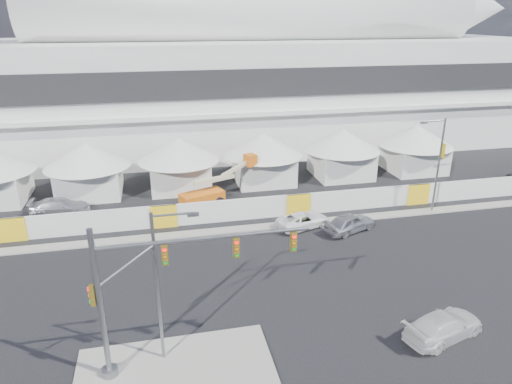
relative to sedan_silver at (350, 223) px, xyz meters
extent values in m
plane|color=black|center=(-9.21, -10.23, -0.79)|extent=(160.00, 160.00, 0.00)
cube|color=gray|center=(-15.21, -13.23, -0.72)|extent=(10.00, 5.00, 0.15)
cube|color=gray|center=(10.79, 2.27, -0.73)|extent=(80.00, 1.20, 0.12)
cube|color=silver|center=(-1.21, 31.77, 6.21)|extent=(80.00, 24.00, 14.00)
cube|color=black|center=(-1.21, 19.62, 9.01)|extent=(68.00, 0.30, 3.20)
cube|color=silver|center=(-1.21, 19.37, 5.51)|extent=(72.00, 0.80, 0.50)
cylinder|color=silver|center=(-1.21, 29.77, 16.99)|extent=(57.60, 8.40, 8.40)
cylinder|color=silver|center=(0.79, 29.77, 16.57)|extent=(51.60, 6.80, 6.80)
cylinder|color=silver|center=(2.79, 29.77, 16.15)|extent=(45.60, 5.20, 5.20)
cone|color=silver|center=(31.59, 29.77, 17.21)|extent=(8.00, 7.60, 7.60)
cube|color=silver|center=(-22.21, 13.77, 0.71)|extent=(6.00, 6.00, 3.00)
cone|color=silver|center=(-22.21, 13.77, 3.41)|extent=(8.40, 8.40, 2.40)
cube|color=silver|center=(-13.21, 13.77, 0.71)|extent=(6.00, 6.00, 3.00)
cone|color=silver|center=(-13.21, 13.77, 3.41)|extent=(8.40, 8.40, 2.40)
cube|color=silver|center=(-4.21, 13.77, 0.71)|extent=(6.00, 6.00, 3.00)
cone|color=silver|center=(-4.21, 13.77, 3.41)|extent=(8.40, 8.40, 2.40)
cube|color=silver|center=(4.79, 13.77, 0.71)|extent=(6.00, 6.00, 3.00)
cone|color=silver|center=(4.79, 13.77, 3.41)|extent=(8.40, 8.40, 2.40)
cube|color=silver|center=(13.79, 13.77, 0.71)|extent=(6.00, 6.00, 3.00)
cone|color=silver|center=(13.79, 13.77, 3.41)|extent=(8.40, 8.40, 2.40)
cube|color=silver|center=(-3.21, 4.27, 0.21)|extent=(70.00, 0.25, 2.00)
imported|color=#B1B2B6|center=(0.00, 0.00, 0.00)|extent=(3.45, 5.02, 1.59)
imported|color=white|center=(-3.55, 1.64, -0.13)|extent=(3.51, 5.18, 1.32)
imported|color=silver|center=(-0.30, -13.79, -0.05)|extent=(3.48, 5.49, 1.48)
imported|color=silver|center=(-24.43, 9.08, -0.04)|extent=(2.35, 5.27, 1.50)
cylinder|color=gray|center=(-18.44, -12.97, 3.41)|extent=(0.27, 0.27, 8.11)
cylinder|color=gray|center=(-18.44, -12.97, -0.44)|extent=(0.79, 0.79, 0.40)
cylinder|color=gray|center=(-13.35, -12.97, 6.45)|extent=(10.18, 0.18, 0.18)
cube|color=#594714|center=(-15.29, -12.97, 5.81)|extent=(0.32, 0.22, 1.05)
cube|color=#594714|center=(-11.91, -12.97, 5.81)|extent=(0.32, 0.22, 1.05)
cube|color=#594714|center=(-9.05, -12.97, 5.81)|extent=(0.32, 0.22, 1.05)
cube|color=#594714|center=(-18.72, -12.97, 4.09)|extent=(0.22, 0.32, 1.05)
cylinder|color=slate|center=(-15.77, -12.24, 3.52)|extent=(0.17, 0.17, 8.32)
cylinder|color=slate|center=(-14.76, -12.24, 7.49)|extent=(2.03, 0.11, 0.11)
cube|color=slate|center=(-13.83, -12.24, 7.40)|extent=(0.55, 0.23, 0.14)
cylinder|color=slate|center=(9.18, 2.27, 3.58)|extent=(0.18, 0.18, 8.75)
cylinder|color=slate|center=(8.11, 2.27, 7.76)|extent=(2.14, 0.12, 0.12)
cube|color=slate|center=(7.14, 2.27, 7.67)|extent=(0.58, 0.24, 0.15)
cube|color=yellow|center=(9.42, 2.27, 5.04)|extent=(0.03, 0.58, 1.36)
cube|color=orange|center=(-11.49, 8.51, -0.16)|extent=(4.52, 3.20, 1.26)
cube|color=beige|center=(-10.11, 8.51, 1.50)|extent=(4.22, 1.94, 0.40)
cube|color=beige|center=(-7.59, 8.51, 2.19)|extent=(3.28, 1.53, 1.39)
cube|color=orange|center=(-5.98, 8.51, 2.77)|extent=(1.34, 1.34, 1.15)
camera|label=1|loc=(-15.18, -32.18, 16.20)|focal=32.00mm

